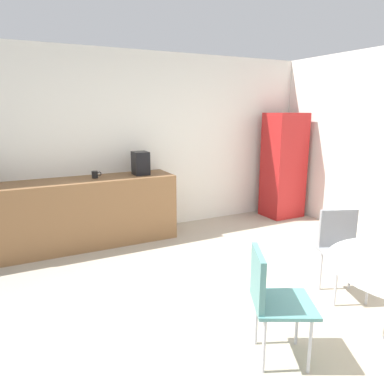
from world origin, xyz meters
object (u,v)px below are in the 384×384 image
at_px(locker_cabinet, 284,166).
at_px(chair_teal, 270,293).
at_px(mug_white, 95,175).
at_px(chair_gray, 341,243).
at_px(coffee_maker, 141,163).

xyz_separation_m(locker_cabinet, chair_teal, (-2.55, -2.83, -0.34)).
bearing_deg(locker_cabinet, mug_white, 177.95).
bearing_deg(chair_teal, chair_gray, 20.52).
distance_m(locker_cabinet, mug_white, 3.11).
relative_size(locker_cabinet, chair_gray, 2.09).
distance_m(chair_gray, coffee_maker, 2.78).
bearing_deg(mug_white, chair_gray, -53.76).
xyz_separation_m(locker_cabinet, mug_white, (-3.11, 0.11, 0.08)).
height_order(mug_white, coffee_maker, coffee_maker).
relative_size(mug_white, coffee_maker, 0.40).
bearing_deg(locker_cabinet, chair_teal, -131.99).
height_order(chair_gray, coffee_maker, coffee_maker).
bearing_deg(coffee_maker, mug_white, 178.98).
relative_size(chair_gray, chair_teal, 1.00).
distance_m(mug_white, coffee_maker, 0.64).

